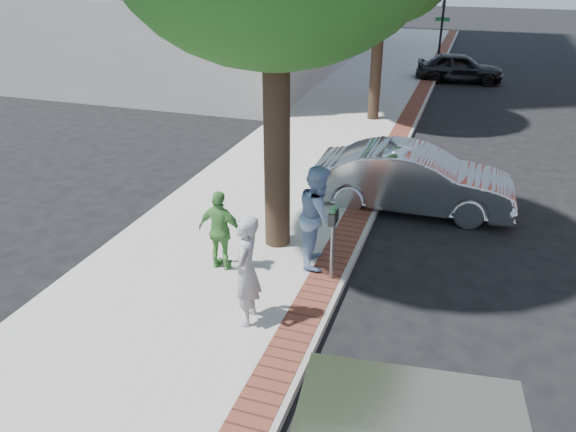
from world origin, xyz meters
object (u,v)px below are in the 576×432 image
at_px(parking_meter, 333,228).
at_px(bg_car, 460,67).
at_px(person_gray, 246,271).
at_px(person_green, 221,231).
at_px(person_officer, 319,216).
at_px(sedan_silver, 414,179).

bearing_deg(parking_meter, bg_car, 86.35).
bearing_deg(person_gray, person_green, -150.67).
relative_size(person_officer, sedan_silver, 0.43).
height_order(parking_meter, person_green, person_green).
height_order(parking_meter, person_gray, person_gray).
bearing_deg(sedan_silver, person_green, 142.59).
distance_m(parking_meter, person_gray, 1.97).
height_order(person_officer, bg_car, person_officer).
bearing_deg(person_green, sedan_silver, -121.43).
height_order(person_green, sedan_silver, person_green).
bearing_deg(person_officer, sedan_silver, -33.65).
xyz_separation_m(person_green, sedan_silver, (3.07, 4.25, -0.18)).
relative_size(person_gray, person_green, 1.20).
bearing_deg(sedan_silver, person_officer, 156.58).
height_order(parking_meter, sedan_silver, parking_meter).
xyz_separation_m(parking_meter, person_green, (-2.10, -0.27, -0.26)).
height_order(sedan_silver, bg_car, sedan_silver).
bearing_deg(person_officer, bg_car, -16.78).
xyz_separation_m(person_officer, bg_car, (1.64, 18.71, -0.47)).
bearing_deg(person_green, parking_meter, -168.20).
height_order(person_officer, person_green, person_officer).
xyz_separation_m(person_gray, person_officer, (0.58, 2.23, 0.05)).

